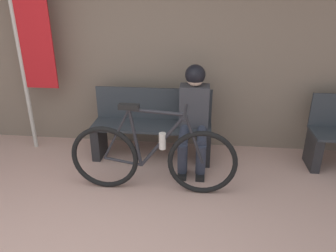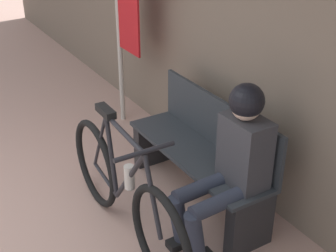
{
  "view_description": "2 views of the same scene",
  "coord_description": "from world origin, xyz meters",
  "views": [
    {
      "loc": [
        0.9,
        -1.45,
        2.0
      ],
      "look_at": [
        0.57,
        1.63,
        0.65
      ],
      "focal_mm": 35.0,
      "sensor_mm": 36.0,
      "label": 1
    },
    {
      "loc": [
        2.85,
        0.32,
        2.3
      ],
      "look_at": [
        0.25,
        1.9,
        0.7
      ],
      "focal_mm": 50.0,
      "sensor_mm": 36.0,
      "label": 2
    }
  ],
  "objects": [
    {
      "name": "bicycle",
      "position": [
        0.44,
        1.43,
        0.38
      ],
      "size": [
        1.71,
        0.4,
        0.95
      ],
      "color": "black",
      "rests_on": "ground_plane"
    },
    {
      "name": "park_bench_near",
      "position": [
        0.32,
        2.16,
        0.39
      ],
      "size": [
        1.43,
        0.42,
        0.85
      ],
      "color": "#2D3338",
      "rests_on": "ground_plane"
    },
    {
      "name": "person_seated",
      "position": [
        0.82,
        2.04,
        0.68
      ],
      "size": [
        0.34,
        0.65,
        1.18
      ],
      "color": "#2D3342",
      "rests_on": "ground_plane"
    }
  ]
}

